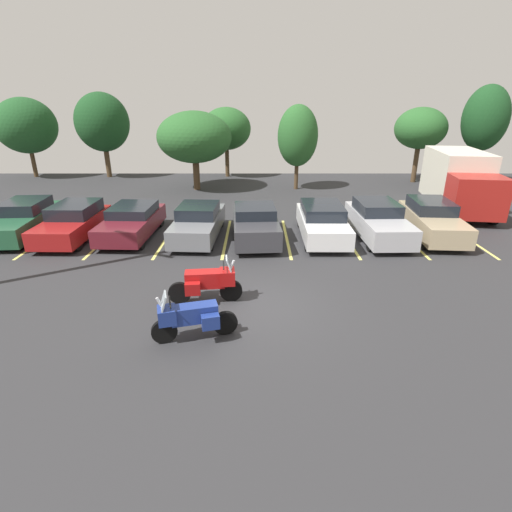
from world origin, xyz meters
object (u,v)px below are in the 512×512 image
Objects in this scene: car_grey at (197,222)px; car_charcoal at (254,224)px; car_green at (22,220)px; car_tan at (430,219)px; motorcycle_second at (190,317)px; car_maroon at (131,222)px; car_red at (72,222)px; box_truck at (457,181)px; motorcycle_touring at (207,282)px; car_white at (321,222)px; car_silver at (377,221)px.

car_charcoal is at bearing -7.99° from car_grey.
car_green is 18.13m from car_tan.
motorcycle_second is 0.49× the size of car_charcoal.
car_charcoal is at bearing -3.92° from car_green.
car_maroon is 13.23m from car_tan.
box_truck is (18.84, 4.58, 0.90)m from car_red.
car_tan is (9.19, 6.16, 0.08)m from motorcycle_touring.
car_grey is 1.00× the size of car_white.
car_green is at bearing 178.29° from car_white.
car_white is at bearing -1.71° from car_green.
car_green is 1.02× the size of car_tan.
car_maroon is (-3.84, 8.08, 0.04)m from motorcycle_second.
car_white is at bearing 6.10° from car_charcoal.
motorcycle_second is at bearing -119.80° from car_white.
car_red is at bearing -179.11° from car_tan.
car_red is 0.92× the size of car_silver.
car_red is (-6.34, 7.88, 0.07)m from motorcycle_second.
car_maroon is 0.67× the size of box_truck.
car_maroon is at bearing 115.42° from motorcycle_second.
car_maroon is (4.89, -0.19, -0.04)m from car_green.
car_maroon is at bearing -165.02° from box_truck.
car_maroon is at bearing -2.18° from car_green.
car_grey is at bearing 100.43° from motorcycle_touring.
car_grey is 7.86m from car_silver.
car_green is at bearing 136.58° from motorcycle_second.
car_charcoal reaches higher than motorcycle_touring.
motorcycle_touring reaches higher than motorcycle_second.
motorcycle_touring is 8.81m from car_red.
car_charcoal reaches higher than car_red.
motorcycle_second is at bearing -43.42° from car_green.
box_truck is at bearing 13.65° from car_red.
car_maroon is at bearing 123.45° from motorcycle_touring.
car_silver is (2.46, 0.09, 0.01)m from car_white.
box_truck is (21.24, 4.19, 0.90)m from car_green.
car_tan is at bearing 40.85° from motorcycle_second.
motorcycle_touring is 16.19m from box_truck.
car_silver is 7.18m from box_truck.
car_maroon is at bearing 179.36° from car_silver.
car_tan is 0.72× the size of box_truck.
car_tan is (13.23, 0.04, 0.08)m from car_maroon.
car_charcoal reaches higher than car_maroon.
car_tan is at bearing 3.78° from car_silver.
car_tan is at bearing -0.46° from car_green.
car_silver is at bearing 0.36° from car_red.
car_charcoal is at bearing -175.74° from car_silver.
motorcycle_second is 9.07m from car_white.
car_green is (-8.93, 6.30, 0.04)m from motorcycle_touring.
car_green reaches higher than car_white.
motorcycle_touring is at bearing -126.11° from car_white.
car_green is at bearing -168.85° from box_truck.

